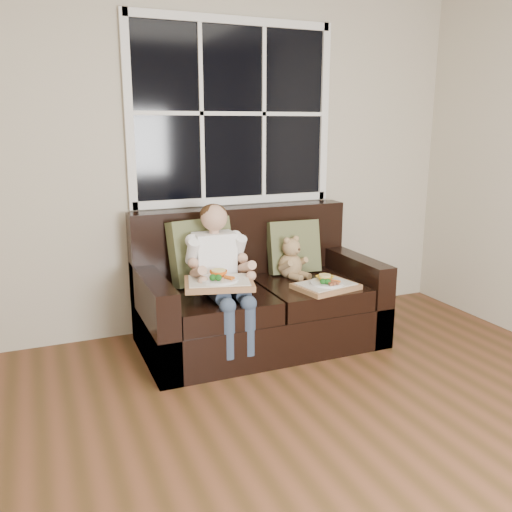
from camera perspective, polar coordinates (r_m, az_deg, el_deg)
name	(u,v)px	position (r m, az deg, el deg)	size (l,w,h in m)	color
room_walls	(399,119)	(1.85, 14.82, 13.81)	(4.52, 5.02, 2.71)	beige
window_back	(233,114)	(4.22, -2.46, 14.75)	(1.62, 0.04, 1.37)	black
loveseat	(256,301)	(4.00, 0.05, -4.73)	(1.70, 0.92, 0.96)	black
pillow_left	(201,251)	(3.91, -5.77, 0.49)	(0.50, 0.31, 0.48)	#626840
pillow_right	(294,247)	(4.19, 3.99, 0.97)	(0.41, 0.21, 0.41)	#626840
child	(219,263)	(3.68, -3.88, -0.77)	(0.41, 0.60, 0.92)	white
teddy_bear	(291,260)	(4.07, 3.70, -0.47)	(0.23, 0.27, 0.32)	tan
tray_left	(219,282)	(3.54, -3.93, -2.71)	(0.52, 0.44, 0.10)	#AE7F4E
tray_right	(326,285)	(3.83, 7.37, -3.03)	(0.46, 0.39, 0.09)	#AE7F4E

